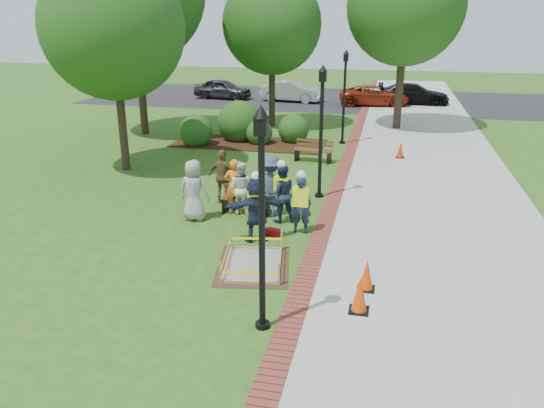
% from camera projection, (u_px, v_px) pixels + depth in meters
% --- Properties ---
extents(ground, '(100.00, 100.00, 0.00)m').
position_uv_depth(ground, '(242.00, 256.00, 13.20)').
color(ground, '#285116').
rests_on(ground, ground).
extents(sidewalk, '(6.00, 60.00, 0.02)m').
position_uv_depth(sidewalk, '(428.00, 164.00, 21.37)').
color(sidewalk, '#9E9E99').
rests_on(sidewalk, ground).
extents(brick_edging, '(0.50, 60.00, 0.03)m').
position_uv_depth(brick_edging, '(347.00, 160.00, 22.04)').
color(brick_edging, maroon).
rests_on(brick_edging, ground).
extents(mulch_bed, '(7.00, 3.00, 0.05)m').
position_uv_depth(mulch_bed, '(249.00, 143.00, 24.85)').
color(mulch_bed, '#381E0F').
rests_on(mulch_bed, ground).
extents(parking_lot, '(36.00, 12.00, 0.01)m').
position_uv_depth(parking_lot, '(343.00, 99.00, 38.04)').
color(parking_lot, black).
rests_on(parking_lot, ground).
extents(wet_concrete_pad, '(2.07, 2.56, 0.55)m').
position_uv_depth(wet_concrete_pad, '(253.00, 257.00, 12.61)').
color(wet_concrete_pad, '#47331E').
rests_on(wet_concrete_pad, ground).
extents(bench_near, '(1.54, 0.58, 0.82)m').
position_uv_depth(bench_near, '(246.00, 205.00, 15.99)').
color(bench_near, brown).
rests_on(bench_near, ground).
extents(bench_far, '(1.64, 0.74, 0.86)m').
position_uv_depth(bench_far, '(313.00, 155.00, 21.70)').
color(bench_far, brown).
rests_on(bench_far, ground).
extents(cone_front, '(0.40, 0.40, 0.79)m').
position_uv_depth(cone_front, '(360.00, 295.00, 10.58)').
color(cone_front, black).
rests_on(cone_front, ground).
extents(cone_back, '(0.37, 0.37, 0.74)m').
position_uv_depth(cone_back, '(367.00, 275.00, 11.45)').
color(cone_back, black).
rests_on(cone_back, ground).
extents(cone_far, '(0.36, 0.36, 0.71)m').
position_uv_depth(cone_far, '(400.00, 150.00, 22.23)').
color(cone_far, black).
rests_on(cone_far, ground).
extents(toolbox, '(0.43, 0.31, 0.19)m').
position_uv_depth(toolbox, '(273.00, 232.00, 14.41)').
color(toolbox, '#9B0B12').
rests_on(toolbox, ground).
extents(lamp_near, '(0.28, 0.28, 4.26)m').
position_uv_depth(lamp_near, '(262.00, 206.00, 9.36)').
color(lamp_near, black).
rests_on(lamp_near, ground).
extents(lamp_mid, '(0.28, 0.28, 4.26)m').
position_uv_depth(lamp_mid, '(321.00, 122.00, 16.72)').
color(lamp_mid, black).
rests_on(lamp_mid, ground).
extents(lamp_far, '(0.28, 0.28, 4.26)m').
position_uv_depth(lamp_far, '(344.00, 90.00, 24.08)').
color(lamp_far, black).
rests_on(lamp_far, ground).
extents(tree_left, '(5.16, 5.16, 7.84)m').
position_uv_depth(tree_left, '(113.00, 28.00, 18.94)').
color(tree_left, '#3D2D1E').
rests_on(tree_left, ground).
extents(tree_back, '(5.10, 5.10, 7.82)m').
position_uv_depth(tree_back, '(272.00, 24.00, 27.09)').
color(tree_back, '#3D2D1E').
rests_on(tree_back, ground).
extents(tree_right, '(5.86, 5.86, 9.06)m').
position_uv_depth(tree_right, '(406.00, 6.00, 26.24)').
color(tree_right, '#3D2D1E').
rests_on(tree_right, ground).
extents(shrub_a, '(1.54, 1.54, 1.54)m').
position_uv_depth(shrub_a, '(197.00, 145.00, 24.53)').
color(shrub_a, '#1E4D16').
rests_on(shrub_a, ground).
extents(shrub_b, '(2.06, 2.06, 2.06)m').
position_uv_depth(shrub_b, '(240.00, 140.00, 25.57)').
color(shrub_b, '#1E4D16').
rests_on(shrub_b, ground).
extents(shrub_c, '(1.24, 1.24, 1.24)m').
position_uv_depth(shrub_c, '(259.00, 144.00, 24.80)').
color(shrub_c, '#1E4D16').
rests_on(shrub_c, ground).
extents(shrub_d, '(1.45, 1.45, 1.45)m').
position_uv_depth(shrub_d, '(293.00, 142.00, 25.17)').
color(shrub_d, '#1E4D16').
rests_on(shrub_d, ground).
extents(shrub_e, '(1.10, 1.10, 1.10)m').
position_uv_depth(shrub_e, '(248.00, 137.00, 26.21)').
color(shrub_e, '#1E4D16').
rests_on(shrub_e, ground).
extents(casual_person_a, '(0.59, 0.39, 1.80)m').
position_uv_depth(casual_person_a, '(194.00, 190.00, 15.28)').
color(casual_person_a, '#9A9A9A').
rests_on(casual_person_a, ground).
extents(casual_person_b, '(0.60, 0.44, 1.69)m').
position_uv_depth(casual_person_b, '(235.00, 187.00, 15.79)').
color(casual_person_b, orange).
rests_on(casual_person_b, ground).
extents(casual_person_c, '(0.55, 0.39, 1.61)m').
position_uv_depth(casual_person_c, '(241.00, 188.00, 15.79)').
color(casual_person_c, white).
rests_on(casual_person_c, ground).
extents(casual_person_d, '(0.61, 0.44, 1.74)m').
position_uv_depth(casual_person_d, '(223.00, 177.00, 16.68)').
color(casual_person_d, brown).
rests_on(casual_person_d, ground).
extents(casual_person_e, '(0.66, 0.50, 1.84)m').
position_uv_depth(casual_person_e, '(271.00, 186.00, 15.61)').
color(casual_person_e, '#36415F').
rests_on(casual_person_e, ground).
extents(hivis_worker_a, '(0.67, 0.58, 1.91)m').
position_uv_depth(hivis_worker_a, '(256.00, 207.00, 13.82)').
color(hivis_worker_a, '#192741').
rests_on(hivis_worker_a, ground).
extents(hivis_worker_b, '(0.55, 0.38, 1.77)m').
position_uv_depth(hivis_worker_b, '(301.00, 202.00, 14.36)').
color(hivis_worker_b, '#162439').
rests_on(hivis_worker_b, ground).
extents(hivis_worker_c, '(0.63, 0.53, 1.84)m').
position_uv_depth(hivis_worker_c, '(281.00, 191.00, 15.14)').
color(hivis_worker_c, '#171D3C').
rests_on(hivis_worker_c, ground).
extents(parked_car_a, '(2.63, 4.94, 1.54)m').
position_uv_depth(parked_car_a, '(223.00, 99.00, 38.42)').
color(parked_car_a, '#29292C').
rests_on(parked_car_a, ground).
extents(parked_car_b, '(2.72, 4.99, 1.55)m').
position_uv_depth(parked_car_b, '(292.00, 102.00, 37.09)').
color(parked_car_b, '#A8A8AD').
rests_on(parked_car_b, ground).
extents(parked_car_c, '(2.46, 4.55, 1.41)m').
position_uv_depth(parked_car_c, '(374.00, 105.00, 35.56)').
color(parked_car_c, maroon).
rests_on(parked_car_c, ground).
extents(parked_car_d, '(2.05, 4.60, 1.49)m').
position_uv_depth(parked_car_d, '(412.00, 104.00, 36.13)').
color(parked_car_d, black).
rests_on(parked_car_d, ground).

